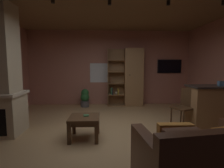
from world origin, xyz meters
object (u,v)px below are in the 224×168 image
Objects in this scene: kitchen_bar_counter at (216,106)px; dining_chair at (185,105)px; coffee_table at (84,121)px; potted_floor_plant at (85,98)px; leather_couch at (202,163)px; bookshelf_cabinet at (131,78)px; tissue_box at (221,83)px; table_book_0 at (86,115)px; wall_mounted_tv at (169,66)px.

kitchen_bar_counter is 0.77m from dining_chair.
potted_floor_plant is at bearing 96.58° from coffee_table.
leather_couch is 1.79× the size of dining_chair.
kitchen_bar_counter is (1.76, -2.24, -0.52)m from bookshelf_cabinet.
kitchen_bar_counter reaches higher than dining_chair.
tissue_box is at bearing -5.61° from dining_chair.
leather_couch reaches higher than potted_floor_plant.
coffee_table is at bearing -115.70° from bookshelf_cabinet.
tissue_box reaches higher than table_book_0.
potted_floor_plant reaches higher than table_book_0.
table_book_0 is at bearing -170.34° from tissue_box.
wall_mounted_tv is (2.86, 3.06, 1.08)m from coffee_table.
dining_chair is (2.33, 0.61, 0.06)m from table_book_0.
potted_floor_plant is at bearing 148.68° from kitchen_bar_counter.
potted_floor_plant is 0.71× the size of wall_mounted_tv.
coffee_table is at bearing -164.76° from dining_chair.
potted_floor_plant is (-3.48, 2.14, -0.73)m from tissue_box.
coffee_table is at bearing -83.42° from potted_floor_plant.
coffee_table is 0.12m from table_book_0.
coffee_table is 0.93× the size of potted_floor_plant.
potted_floor_plant is at bearing 114.83° from leather_couch.
wall_mounted_tv is at bearing 78.46° from dining_chair.
kitchen_bar_counter reaches higher than table_book_0.
tissue_box is 3.29m from coffee_table.
wall_mounted_tv is (0.49, 2.41, 0.91)m from dining_chair.
tissue_box is (1.80, -2.28, 0.03)m from bookshelf_cabinet.
coffee_table is 2.45m from dining_chair.
bookshelf_cabinet reaches higher than kitchen_bar_counter.
kitchen_bar_counter is 1.50× the size of wall_mounted_tv.
wall_mounted_tv reaches higher than kitchen_bar_counter.
dining_chair is at bearing 177.36° from kitchen_bar_counter.
dining_chair is 2.63m from wall_mounted_tv.
coffee_table is (-1.60, 1.44, 0.06)m from leather_couch.
dining_chair is at bearing -101.54° from wall_mounted_tv.
wall_mounted_tv reaches higher than dining_chair.
table_book_0 is at bearing -165.26° from dining_chair.
tissue_box is 0.19× the size of potted_floor_plant.
table_book_0 is (-1.57, 1.47, 0.17)m from leather_couch.
bookshelf_cabinet reaches higher than tissue_box.
wall_mounted_tv reaches higher than leather_couch.
leather_couch is at bearing -128.04° from tissue_box.
wall_mounted_tv reaches higher than tissue_box.
leather_couch is at bearing -86.88° from bookshelf_cabinet.
dining_chair is 3.38m from potted_floor_plant.
wall_mounted_tv reaches higher than coffee_table.
bookshelf_cabinet is at bearing 93.12° from leather_couch.
coffee_table is at bearing -169.90° from tissue_box.
dining_chair reaches higher than table_book_0.
tissue_box is 0.13× the size of dining_chair.
kitchen_bar_counter is 11.25× the size of tissue_box.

